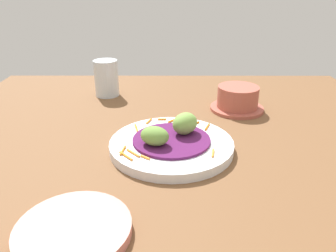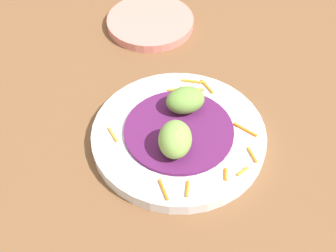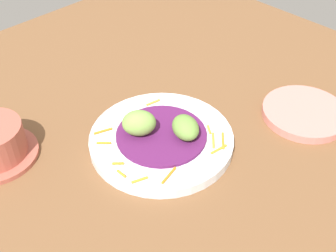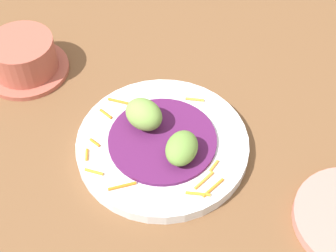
{
  "view_description": "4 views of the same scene",
  "coord_description": "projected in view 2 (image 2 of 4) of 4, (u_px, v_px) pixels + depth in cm",
  "views": [
    {
      "loc": [
        -54.85,
        0.53,
        32.62
      ],
      "look_at": [
        3.33,
        0.68,
        6.3
      ],
      "focal_mm": 34.99,
      "sensor_mm": 36.0,
      "label": 1
    },
    {
      "loc": [
        34.61,
        -28.12,
        53.57
      ],
      "look_at": [
        0.85,
        -1.16,
        5.01
      ],
      "focal_mm": 51.42,
      "sensor_mm": 36.0,
      "label": 2
    },
    {
      "loc": [
        38.71,
        38.88,
        52.29
      ],
      "look_at": [
        1.6,
        1.39,
        6.72
      ],
      "focal_mm": 46.53,
      "sensor_mm": 36.0,
      "label": 3
    },
    {
      "loc": [
        3.05,
        43.09,
        58.92
      ],
      "look_at": [
        0.99,
        -0.27,
        6.66
      ],
      "focal_mm": 53.93,
      "sensor_mm": 36.0,
      "label": 4
    }
  ],
  "objects": [
    {
      "name": "guac_scoop_center",
      "position": [
        185.0,
        100.0,
        0.67
      ],
      "size": [
        5.97,
        6.66,
        3.54
      ],
      "primitive_type": "ellipsoid",
      "rotation": [
        0.0,
        0.0,
        1.17
      ],
      "color": "olive",
      "rests_on": "cabbage_bed"
    },
    {
      "name": "cabbage_bed",
      "position": [
        180.0,
        130.0,
        0.66
      ],
      "size": [
        15.1,
        15.1,
        0.54
      ],
      "primitive_type": "cylinder",
      "color": "#51194C",
      "rests_on": "main_plate"
    },
    {
      "name": "side_plate_small",
      "position": [
        150.0,
        22.0,
        0.84
      ],
      "size": [
        15.17,
        15.17,
        1.49
      ],
      "primitive_type": "cylinder",
      "color": "tan",
      "rests_on": "table_surface"
    },
    {
      "name": "table_surface",
      "position": [
        171.0,
        137.0,
        0.69
      ],
      "size": [
        110.0,
        110.0,
        2.0
      ],
      "primitive_type": "cube",
      "color": "brown",
      "rests_on": "ground"
    },
    {
      "name": "carrot_garnish",
      "position": [
        199.0,
        127.0,
        0.66
      ],
      "size": [
        18.3,
        17.82,
        0.4
      ],
      "color": "orange",
      "rests_on": "main_plate"
    },
    {
      "name": "guac_scoop_left",
      "position": [
        175.0,
        139.0,
        0.62
      ],
      "size": [
        7.05,
        6.96,
        4.28
      ],
      "primitive_type": "ellipsoid",
      "rotation": [
        0.0,
        0.0,
        3.98
      ],
      "color": "#759E47",
      "rests_on": "cabbage_bed"
    },
    {
      "name": "main_plate",
      "position": [
        180.0,
        135.0,
        0.67
      ],
      "size": [
        24.07,
        24.07,
        1.79
      ],
      "primitive_type": "cylinder",
      "color": "silver",
      "rests_on": "table_surface"
    }
  ]
}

